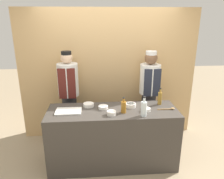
{
  "coord_description": "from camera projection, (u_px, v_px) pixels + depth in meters",
  "views": [
    {
      "loc": [
        -0.24,
        -2.98,
        2.23
      ],
      "look_at": [
        0.0,
        0.13,
        1.2
      ],
      "focal_mm": 35.0,
      "sensor_mm": 36.0,
      "label": 1
    }
  ],
  "objects": [
    {
      "name": "bottle_vinegar",
      "position": [
        160.0,
        98.0,
        3.44
      ],
      "size": [
        0.06,
        0.06,
        0.27
      ],
      "color": "olive",
      "rests_on": "counter"
    },
    {
      "name": "sauce_bowl_yellow",
      "position": [
        146.0,
        109.0,
        3.21
      ],
      "size": [
        0.12,
        0.12,
        0.05
      ],
      "color": "white",
      "rests_on": "counter"
    },
    {
      "name": "cutting_board",
      "position": [
        68.0,
        111.0,
        3.19
      ],
      "size": [
        0.37,
        0.25,
        0.02
      ],
      "color": "white",
      "rests_on": "counter"
    },
    {
      "name": "sauce_bowl_green",
      "position": [
        131.0,
        105.0,
        3.36
      ],
      "size": [
        0.16,
        0.16,
        0.06
      ],
      "color": "white",
      "rests_on": "counter"
    },
    {
      "name": "sauce_bowl_white",
      "position": [
        103.0,
        107.0,
        3.3
      ],
      "size": [
        0.14,
        0.14,
        0.05
      ],
      "color": "white",
      "rests_on": "counter"
    },
    {
      "name": "sauce_bowl_purple",
      "position": [
        112.0,
        113.0,
        3.08
      ],
      "size": [
        0.13,
        0.13,
        0.06
      ],
      "color": "white",
      "rests_on": "counter"
    },
    {
      "name": "wooden_spoon",
      "position": [
        169.0,
        109.0,
        3.27
      ],
      "size": [
        0.26,
        0.05,
        0.03
      ],
      "color": "#B2844C",
      "rests_on": "counter"
    },
    {
      "name": "chef_right",
      "position": [
        149.0,
        94.0,
        3.95
      ],
      "size": [
        0.36,
        0.36,
        1.69
      ],
      "color": "#28282D",
      "rests_on": "ground_plane"
    },
    {
      "name": "counter",
      "position": [
        113.0,
        137.0,
        3.4
      ],
      "size": [
        1.95,
        0.67,
        0.92
      ],
      "color": "#3D3833",
      "rests_on": "ground_plane"
    },
    {
      "name": "sauce_bowl_brown",
      "position": [
        89.0,
        105.0,
        3.38
      ],
      "size": [
        0.16,
        0.16,
        0.05
      ],
      "color": "white",
      "rests_on": "counter"
    },
    {
      "name": "ground_plane",
      "position": [
        113.0,
        162.0,
        3.54
      ],
      "size": [
        14.0,
        14.0,
        0.0
      ],
      "primitive_type": "plane",
      "color": "tan"
    },
    {
      "name": "bottle_clear",
      "position": [
        144.0,
        108.0,
        3.03
      ],
      "size": [
        0.08,
        0.08,
        0.29
      ],
      "color": "silver",
      "rests_on": "counter"
    },
    {
      "name": "chef_left",
      "position": [
        69.0,
        96.0,
        3.84
      ],
      "size": [
        0.35,
        0.35,
        1.7
      ],
      "color": "#28282D",
      "rests_on": "ground_plane"
    },
    {
      "name": "bottle_amber",
      "position": [
        124.0,
        107.0,
        3.14
      ],
      "size": [
        0.08,
        0.08,
        0.23
      ],
      "color": "#9E661E",
      "rests_on": "counter"
    },
    {
      "name": "cabinet_wall",
      "position": [
        108.0,
        75.0,
        4.13
      ],
      "size": [
        3.27,
        0.18,
        2.4
      ],
      "color": "tan",
      "rests_on": "ground_plane"
    }
  ]
}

